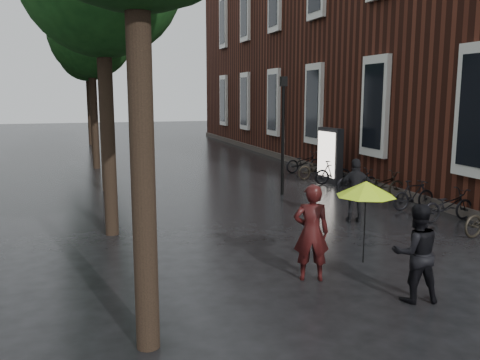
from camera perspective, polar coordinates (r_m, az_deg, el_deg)
name	(u,v)px	position (r m, az deg, el deg)	size (l,w,h in m)	color
ground	(440,338)	(8.09, 21.57, -16.17)	(120.00, 120.00, 0.00)	black
brick_building	(368,47)	(29.41, 14.13, 14.31)	(10.20, 33.20, 12.00)	#38160F
street_trees	(94,19)	(21.69, -16.10, 16.94)	(4.33, 34.03, 8.91)	black
person_burgundy	(311,232)	(9.51, 8.01, -5.85)	(0.66, 0.44, 1.82)	black
person_black	(416,253)	(8.99, 19.13, -7.73)	(0.81, 0.63, 1.66)	black
lime_umbrella	(366,189)	(8.94, 13.97, -0.96)	(1.03, 1.03, 1.53)	black
pedestrian_walking	(356,191)	(14.00, 12.88, -1.17)	(1.02, 0.42, 1.74)	black
parked_bicycles	(368,182)	(18.00, 14.18, -0.23)	(2.08, 11.48, 0.92)	black
ad_lightbox	(330,155)	(20.20, 10.03, 2.75)	(0.32, 1.42, 2.14)	black
lamp_post	(283,124)	(17.39, 4.86, 6.30)	(0.21, 0.21, 4.02)	black
cycle_sign	(112,133)	(24.22, -14.13, 5.16)	(0.13, 0.46, 2.54)	#262628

